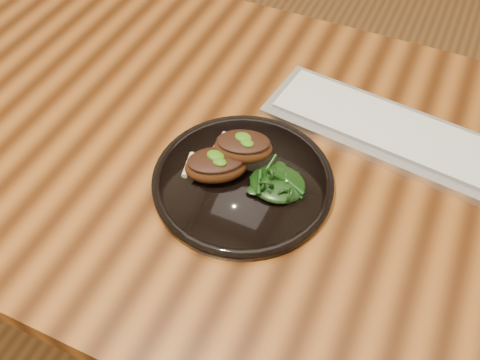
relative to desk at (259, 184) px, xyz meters
name	(u,v)px	position (x,y,z in m)	size (l,w,h in m)	color
desk	(259,184)	(0.00, 0.00, 0.00)	(1.60, 0.80, 0.75)	#361806
plate	(243,181)	(0.00, -0.07, 0.09)	(0.28, 0.28, 0.02)	black
lamb_chop_front	(216,165)	(-0.04, -0.08, 0.12)	(0.11, 0.10, 0.04)	#401F0C
lamb_chop_back	(243,146)	(-0.01, -0.05, 0.14)	(0.10, 0.08, 0.04)	#401F0C
herb_smear	(238,144)	(-0.03, -0.01, 0.10)	(0.08, 0.05, 0.00)	#1E4D08
greens_heap	(278,181)	(0.06, -0.07, 0.11)	(0.09, 0.08, 0.03)	black
keyboard	(402,137)	(0.20, 0.12, 0.09)	(0.48, 0.20, 0.02)	silver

